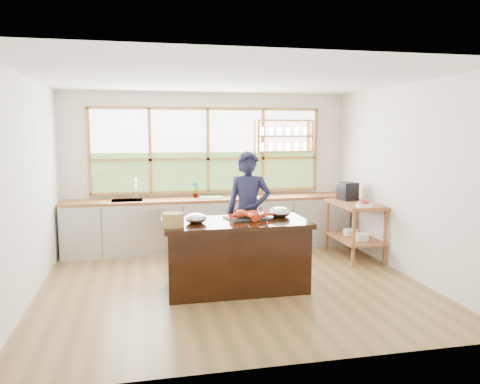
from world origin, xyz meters
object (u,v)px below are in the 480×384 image
object	(u,v)px
cook	(248,212)
wicker_basket	(173,220)
island	(236,255)
espresso_machine	(348,191)

from	to	relation	value
cook	wicker_basket	distance (m)	1.47
island	espresso_machine	distance (m)	2.67
espresso_machine	wicker_basket	world-z (taller)	espresso_machine
island	espresso_machine	xyz separation A→B (m)	(2.19, 1.40, 0.59)
cook	espresso_machine	distance (m)	1.99
island	cook	size ratio (longest dim) A/B	1.05
island	espresso_machine	world-z (taller)	espresso_machine
wicker_basket	espresso_machine	bearing A→B (deg)	28.26
cook	island	bearing A→B (deg)	-100.15
espresso_machine	cook	bearing A→B (deg)	-167.83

